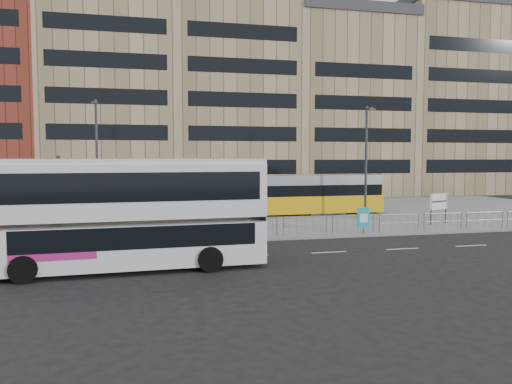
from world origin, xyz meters
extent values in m
plane|color=black|center=(0.00, 0.00, 0.00)|extent=(120.00, 120.00, 0.00)
cube|color=slate|center=(0.00, 12.00, 0.07)|extent=(64.00, 24.00, 0.15)
cube|color=gray|center=(0.00, 0.05, 0.07)|extent=(64.00, 0.25, 0.17)
cube|color=tan|center=(-10.00, 34.00, 11.00)|extent=(14.00, 16.00, 22.00)
cube|color=#38383D|center=(-10.00, 34.00, 22.60)|extent=(14.40, 16.40, 1.20)
cube|color=tan|center=(4.00, 34.00, 12.00)|extent=(14.00, 16.00, 24.00)
cube|color=tan|center=(18.00, 34.00, 10.50)|extent=(14.00, 16.00, 21.00)
cube|color=#38383D|center=(18.00, 34.00, 21.60)|extent=(14.40, 16.40, 1.20)
cube|color=tan|center=(32.00, 34.00, 11.50)|extent=(14.00, 16.00, 23.00)
cube|color=#38383D|center=(32.00, 34.00, 23.60)|extent=(14.40, 16.40, 1.20)
cylinder|color=gray|center=(2.00, 0.50, 1.20)|extent=(32.00, 0.05, 0.05)
cylinder|color=gray|center=(2.00, 0.50, 0.70)|extent=(32.00, 0.04, 0.04)
cube|color=white|center=(1.00, -4.00, 0.01)|extent=(62.00, 0.12, 0.01)
cube|color=silver|center=(-7.68, -5.64, 1.10)|extent=(11.61, 3.11, 1.78)
cube|color=silver|center=(-7.68, -5.64, 3.30)|extent=(11.61, 3.11, 2.20)
cube|color=silver|center=(-7.68, -5.64, 4.45)|extent=(11.61, 3.00, 0.31)
cube|color=black|center=(-7.15, -5.62, 1.52)|extent=(9.52, 3.07, 0.89)
cube|color=black|center=(-7.68, -5.64, 3.51)|extent=(10.99, 3.12, 1.15)
cube|color=#AA2272|center=(-10.29, -5.74, 1.05)|extent=(3.24, 2.82, 0.52)
cylinder|color=black|center=(-4.28, -6.85, 0.52)|extent=(1.06, 0.35, 1.05)
cylinder|color=black|center=(-4.38, -4.18, 0.52)|extent=(1.06, 0.35, 1.05)
cylinder|color=black|center=(-11.29, -7.12, 0.52)|extent=(1.06, 0.35, 1.05)
cylinder|color=black|center=(-11.39, -4.45, 0.52)|extent=(1.06, 0.35, 1.05)
cube|color=#D8A40B|center=(-1.24, 10.56, 1.05)|extent=(26.50, 3.01, 1.51)
cube|color=black|center=(-1.24, 10.56, 2.09)|extent=(26.12, 3.04, 0.85)
cube|color=#9D9DA1|center=(-1.24, 10.56, 2.89)|extent=(26.50, 2.81, 0.76)
cube|color=#D8A40B|center=(11.42, 10.80, 1.66)|extent=(1.17, 2.15, 2.46)
cube|color=#D8A40B|center=(-13.90, 10.32, 1.66)|extent=(1.17, 2.15, 2.46)
cylinder|color=#2D2D30|center=(-1.24, 10.56, 1.76)|extent=(2.30, 2.30, 2.83)
cube|color=#2D2D30|center=(7.26, 10.72, 0.39)|extent=(2.88, 2.43, 0.47)
cube|color=#2D2D30|center=(-9.75, 10.40, 0.39)|extent=(2.88, 2.43, 0.47)
cylinder|color=#2D2D30|center=(11.98, 2.88, 1.18)|extent=(0.09, 0.09, 2.06)
cylinder|color=#2D2D30|center=(13.49, 3.46, 1.18)|extent=(0.09, 0.09, 2.06)
cube|color=white|center=(12.74, 3.17, 1.67)|extent=(1.70, 0.71, 1.08)
cylinder|color=#2D2D30|center=(5.91, 0.40, 0.56)|extent=(0.06, 0.06, 0.82)
cube|color=#0CA1B7|center=(5.91, 0.40, 1.07)|extent=(0.82, 0.12, 1.23)
cube|color=white|center=(5.91, 0.36, 1.07)|extent=(0.51, 0.04, 0.51)
imported|color=black|center=(-7.81, 3.07, 1.01)|extent=(0.51, 0.69, 1.72)
cylinder|color=#2D2D30|center=(-1.30, 0.58, 1.65)|extent=(0.12, 0.12, 3.00)
imported|color=#2D2D30|center=(-1.30, 0.58, 2.75)|extent=(0.21, 0.23, 1.00)
cylinder|color=#2D2D30|center=(-9.96, 10.48, 4.45)|extent=(0.18, 0.18, 8.61)
cylinder|color=#2D2D30|center=(-9.96, 10.08, 8.56)|extent=(0.14, 0.90, 0.14)
cube|color=#2D2D30|center=(-9.96, 9.63, 8.46)|extent=(0.45, 0.20, 0.12)
cylinder|color=#2D2D30|center=(9.11, 6.84, 4.26)|extent=(0.18, 0.18, 8.22)
cylinder|color=#2D2D30|center=(9.11, 6.44, 8.17)|extent=(0.14, 0.90, 0.14)
cube|color=#2D2D30|center=(9.11, 5.99, 8.07)|extent=(0.45, 0.20, 0.12)
cylinder|color=#2D2119|center=(-11.95, 4.88, 1.87)|extent=(0.44, 0.44, 3.45)
camera|label=1|loc=(-7.05, -26.79, 4.67)|focal=35.00mm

